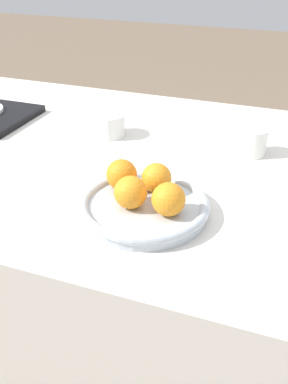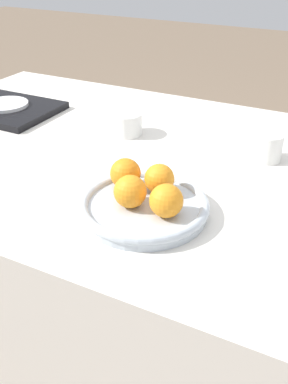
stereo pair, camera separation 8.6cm
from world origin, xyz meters
name	(u,v)px [view 2 (the right image)]	position (x,y,z in m)	size (l,w,h in m)	color
ground_plane	(136,357)	(0.00, 0.00, 0.00)	(12.00, 12.00, 0.00)	#7A6651
table	(135,270)	(0.00, 0.00, 0.38)	(1.50, 0.94, 0.76)	silver
fruit_platter	(144,207)	(0.15, -0.24, 0.78)	(0.26, 0.26, 0.03)	#B2BCC6
orange_0	(159,179)	(0.16, -0.18, 0.81)	(0.06, 0.06, 0.06)	orange
orange_1	(130,192)	(0.13, -0.25, 0.82)	(0.06, 0.06, 0.06)	orange
orange_2	(166,201)	(0.21, -0.25, 0.82)	(0.06, 0.06, 0.06)	orange
orange_3	(125,174)	(0.09, -0.19, 0.82)	(0.06, 0.06, 0.06)	orange
serving_tray	(6,109)	(-0.49, 0.08, 0.77)	(0.30, 0.24, 0.02)	black
side_plate	(6,104)	(-0.49, 0.08, 0.79)	(0.14, 0.14, 0.01)	white
cup_2	(126,124)	(-0.07, 0.10, 0.79)	(0.09, 0.09, 0.06)	white
cup_3	(267,147)	(0.31, 0.11, 0.80)	(0.07, 0.07, 0.07)	white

